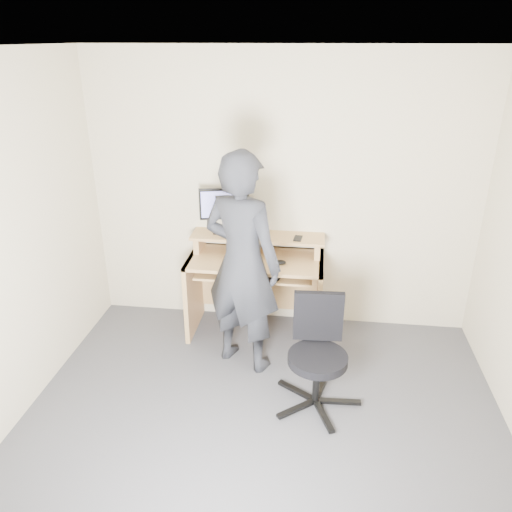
% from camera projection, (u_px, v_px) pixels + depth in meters
% --- Properties ---
extents(ground, '(3.50, 3.50, 0.00)m').
position_uv_depth(ground, '(257.00, 447.00, 3.38)').
color(ground, '#4E4E53').
rests_on(ground, ground).
extents(back_wall, '(3.50, 0.02, 2.50)m').
position_uv_depth(back_wall, '(282.00, 195.00, 4.46)').
color(back_wall, beige).
rests_on(back_wall, ground).
extents(ceiling, '(3.50, 3.50, 0.02)m').
position_uv_depth(ceiling, '(258.00, 48.00, 2.37)').
color(ceiling, white).
rests_on(ceiling, back_wall).
extents(desk, '(1.20, 0.60, 0.91)m').
position_uv_depth(desk, '(257.00, 275.00, 4.57)').
color(desk, tan).
rests_on(desk, ground).
extents(monitor, '(0.44, 0.13, 0.42)m').
position_uv_depth(monitor, '(224.00, 207.00, 4.44)').
color(monitor, black).
rests_on(monitor, desk).
extents(external_drive, '(0.10, 0.14, 0.20)m').
position_uv_depth(external_drive, '(244.00, 223.00, 4.50)').
color(external_drive, black).
rests_on(external_drive, desk).
extents(travel_mug, '(0.10, 0.10, 0.19)m').
position_uv_depth(travel_mug, '(262.00, 225.00, 4.47)').
color(travel_mug, '#B5B4B9').
rests_on(travel_mug, desk).
extents(smartphone, '(0.08, 0.14, 0.01)m').
position_uv_depth(smartphone, '(298.00, 238.00, 4.41)').
color(smartphone, black).
rests_on(smartphone, desk).
extents(charger, '(0.05, 0.05, 0.03)m').
position_uv_depth(charger, '(241.00, 236.00, 4.43)').
color(charger, black).
rests_on(charger, desk).
extents(headphones, '(0.18, 0.17, 0.06)m').
position_uv_depth(headphones, '(249.00, 231.00, 4.57)').
color(headphones, silver).
rests_on(headphones, desk).
extents(keyboard, '(0.49, 0.29, 0.03)m').
position_uv_depth(keyboard, '(257.00, 271.00, 4.36)').
color(keyboard, black).
rests_on(keyboard, desk).
extents(mouse, '(0.11, 0.09, 0.04)m').
position_uv_depth(mouse, '(280.00, 262.00, 4.29)').
color(mouse, black).
rests_on(mouse, desk).
extents(office_chair, '(0.64, 0.66, 0.83)m').
position_uv_depth(office_chair, '(318.00, 349.00, 3.65)').
color(office_chair, black).
rests_on(office_chair, ground).
extents(person, '(0.78, 0.66, 1.82)m').
position_uv_depth(person, '(242.00, 264.00, 3.92)').
color(person, black).
rests_on(person, ground).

